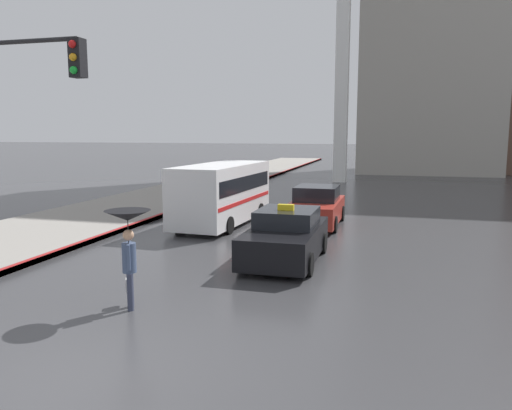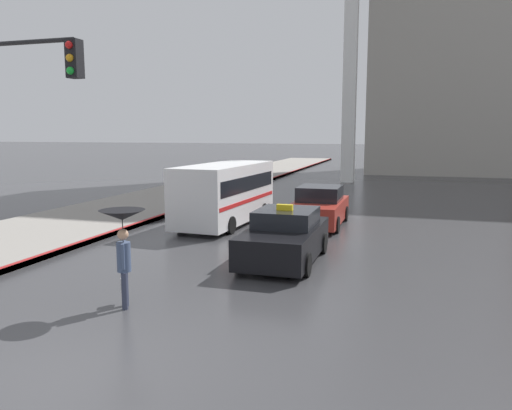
% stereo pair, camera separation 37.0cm
% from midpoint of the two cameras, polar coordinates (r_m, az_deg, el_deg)
% --- Properties ---
extents(ground_plane, '(300.00, 300.00, 0.00)m').
position_cam_midpoint_polar(ground_plane, '(8.07, -22.71, -18.53)').
color(ground_plane, '#38383A').
extents(taxi, '(1.91, 4.06, 1.60)m').
position_cam_midpoint_polar(taxi, '(13.86, 2.67, -3.71)').
color(taxi, black).
rests_on(taxi, ground_plane).
extents(sedan_red, '(1.91, 4.12, 1.50)m').
position_cam_midpoint_polar(sedan_red, '(19.34, 6.33, -0.27)').
color(sedan_red, '#A52D23').
rests_on(sedan_red, ground_plane).
extents(ambulance_van, '(2.34, 5.85, 2.34)m').
position_cam_midpoint_polar(ambulance_van, '(19.39, -4.43, 1.60)').
color(ambulance_van, white).
rests_on(ambulance_van, ground_plane).
extents(pedestrian_with_umbrella, '(0.92, 0.92, 2.03)m').
position_cam_midpoint_polar(pedestrian_with_umbrella, '(10.31, -15.40, -3.05)').
color(pedestrian_with_umbrella, '#2D3347').
rests_on(pedestrian_with_umbrella, ground_plane).
extents(monument_cross, '(9.36, 0.90, 21.27)m').
position_cam_midpoint_polar(monument_cross, '(37.48, 9.70, 21.31)').
color(monument_cross, white).
rests_on(monument_cross, ground_plane).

